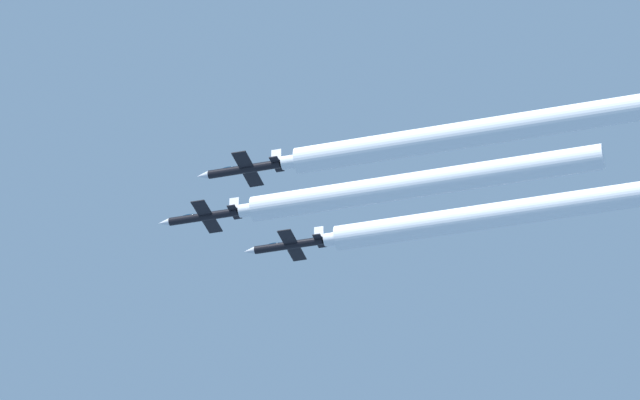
# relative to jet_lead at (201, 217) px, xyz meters

# --- Properties ---
(jet_lead) EXTENTS (8.58, 12.49, 3.00)m
(jet_lead) POSITION_rel_jet_lead_xyz_m (0.00, 0.00, 0.00)
(jet_lead) COLOR black
(jet_left_wingman) EXTENTS (8.58, 12.49, 3.00)m
(jet_left_wingman) POSITION_rel_jet_lead_xyz_m (-10.68, -9.45, -0.49)
(jet_left_wingman) COLOR black
(jet_right_wingman) EXTENTS (8.58, 12.49, 3.00)m
(jet_right_wingman) POSITION_rel_jet_lead_xyz_m (8.88, -10.06, -1.15)
(jet_right_wingman) COLOR black
(smoke_trail_lead) EXTENTS (3.55, 51.68, 3.55)m
(smoke_trail_lead) POSITION_rel_jet_lead_xyz_m (-0.00, -31.54, -0.03)
(smoke_trail_lead) COLOR white
(smoke_trail_left_wingman) EXTENTS (3.55, 53.27, 3.55)m
(smoke_trail_left_wingman) POSITION_rel_jet_lead_xyz_m (-10.68, -41.77, -0.52)
(smoke_trail_left_wingman) COLOR white
(smoke_trail_right_wingman) EXTENTS (3.55, 46.36, 3.55)m
(smoke_trail_right_wingman) POSITION_rel_jet_lead_xyz_m (8.88, -38.94, -1.18)
(smoke_trail_right_wingman) COLOR white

